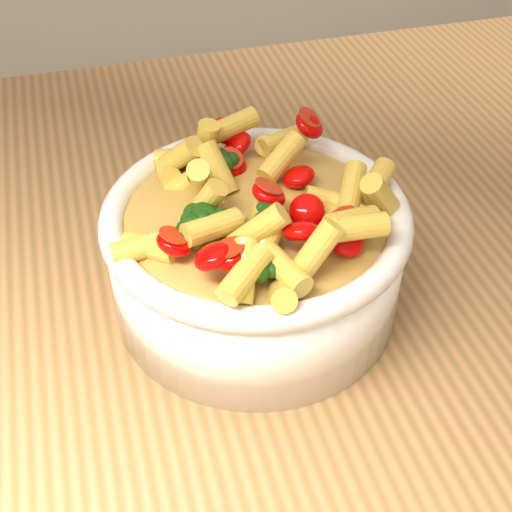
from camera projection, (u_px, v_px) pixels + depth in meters
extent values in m
cube|color=#B8804F|center=(323.00, 262.00, 0.64)|extent=(1.20, 0.80, 0.04)
cylinder|color=white|center=(256.00, 260.00, 0.54)|extent=(0.22, 0.22, 0.09)
ellipsoid|color=white|center=(256.00, 286.00, 0.56)|extent=(0.20, 0.20, 0.03)
torus|color=white|center=(256.00, 215.00, 0.52)|extent=(0.23, 0.23, 0.02)
ellipsoid|color=#EEBC51|center=(256.00, 215.00, 0.52)|extent=(0.19, 0.19, 0.02)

